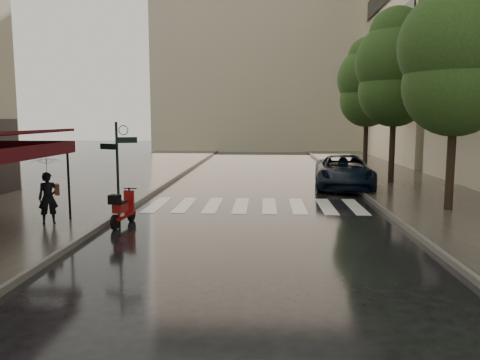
{
  "coord_description": "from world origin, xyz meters",
  "views": [
    {
      "loc": [
        3.33,
        -11.08,
        3.16
      ],
      "look_at": [
        2.6,
        2.57,
        1.4
      ],
      "focal_mm": 35.0,
      "sensor_mm": 36.0,
      "label": 1
    }
  ],
  "objects": [
    {
      "name": "tree_far",
      "position": [
        9.7,
        19.0,
        5.46
      ],
      "size": [
        3.8,
        3.8,
        8.16
      ],
      "color": "black",
      "rests_on": "sidewalk_far"
    },
    {
      "name": "curb_far",
      "position": [
        7.45,
        12.0,
        0.07
      ],
      "size": [
        0.12,
        60.0,
        0.16
      ],
      "primitive_type": "cube",
      "color": "#595651",
      "rests_on": "ground"
    },
    {
      "name": "tree_near",
      "position": [
        9.6,
        5.0,
        5.32
      ],
      "size": [
        3.8,
        3.8,
        7.99
      ],
      "color": "black",
      "rests_on": "sidewalk_far"
    },
    {
      "name": "backdrop_building",
      "position": [
        3.0,
        38.0,
        10.0
      ],
      "size": [
        22.0,
        6.0,
        20.0
      ],
      "primitive_type": "cube",
      "color": "#BDB191",
      "rests_on": "ground"
    },
    {
      "name": "curb_near",
      "position": [
        -1.45,
        12.0,
        0.07
      ],
      "size": [
        0.12,
        60.0,
        0.16
      ],
      "primitive_type": "cube",
      "color": "#595651",
      "rests_on": "ground"
    },
    {
      "name": "pedestrian_with_umbrella",
      "position": [
        -3.02,
        2.14,
        1.7
      ],
      "size": [
        1.23,
        1.24,
        2.38
      ],
      "rotation": [
        0.0,
        0.0,
        0.5
      ],
      "color": "black",
      "rests_on": "sidewalk_near"
    },
    {
      "name": "haussmann_far",
      "position": [
        16.5,
        26.0,
        9.25
      ],
      "size": [
        8.0,
        16.0,
        18.5
      ],
      "primitive_type": "cube",
      "color": "#BDB191",
      "rests_on": "ground"
    },
    {
      "name": "sidewalk_far",
      "position": [
        10.25,
        12.0,
        0.06
      ],
      "size": [
        5.5,
        60.0,
        0.12
      ],
      "primitive_type": "cube",
      "color": "#38332D",
      "rests_on": "ground"
    },
    {
      "name": "ground",
      "position": [
        0.0,
        0.0,
        0.0
      ],
      "size": [
        120.0,
        120.0,
        0.0
      ],
      "primitive_type": "plane",
      "color": "black",
      "rests_on": "ground"
    },
    {
      "name": "tree_mid",
      "position": [
        9.5,
        12.0,
        5.59
      ],
      "size": [
        3.8,
        3.8,
        8.34
      ],
      "color": "black",
      "rests_on": "sidewalk_far"
    },
    {
      "name": "crosswalk",
      "position": [
        2.98,
        6.0,
        0.01
      ],
      "size": [
        7.85,
        3.2,
        0.01
      ],
      "color": "silver",
      "rests_on": "ground"
    },
    {
      "name": "sidewalk_near",
      "position": [
        -4.5,
        12.0,
        0.06
      ],
      "size": [
        6.0,
        60.0,
        0.12
      ],
      "primitive_type": "cube",
      "color": "#38332D",
      "rests_on": "ground"
    },
    {
      "name": "signpost",
      "position": [
        -1.19,
        3.0,
        1.83
      ],
      "size": [
        1.17,
        0.29,
        3.1
      ],
      "color": "black",
      "rests_on": "ground"
    },
    {
      "name": "parked_car",
      "position": [
        7.0,
        10.81,
        0.76
      ],
      "size": [
        3.03,
        5.71,
        1.53
      ],
      "primitive_type": "imported",
      "rotation": [
        0.0,
        0.0,
        -0.09
      ],
      "color": "black",
      "rests_on": "ground"
    },
    {
      "name": "scooter",
      "position": [
        -0.93,
        2.48,
        0.49
      ],
      "size": [
        0.52,
        1.61,
        1.06
      ],
      "rotation": [
        0.0,
        0.0,
        -0.13
      ],
      "color": "black",
      "rests_on": "ground"
    }
  ]
}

